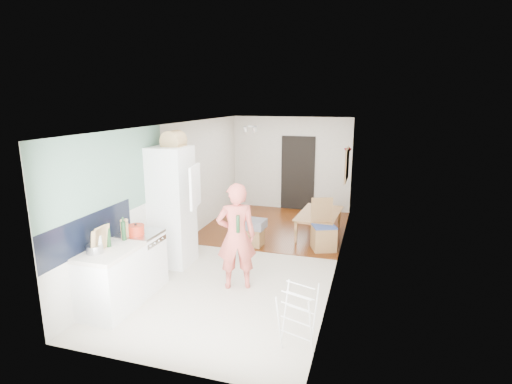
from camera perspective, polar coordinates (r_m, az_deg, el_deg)
The scene contains 32 objects.
room_shell at distance 7.46m, azimuth -0.49°, elevation -0.04°, with size 3.20×7.00×2.50m, color silver, non-canonical shape.
floor at distance 7.84m, azimuth -0.47°, elevation -8.97°, with size 3.20×7.00×0.01m, color beige.
wood_floor_overlay at distance 9.52m, azimuth 2.81°, elevation -4.90°, with size 3.20×3.30×0.01m, color #61290D.
sage_wall_panel at distance 6.29m, azimuth -20.10°, elevation 2.24°, with size 0.02×3.00×1.30m, color slate.
tile_splashback at distance 6.03m, azimuth -22.63°, elevation -5.29°, with size 0.02×1.90×0.50m, color black.
doorway_recess at distance 10.78m, azimuth 5.99°, elevation 2.65°, with size 0.90×0.04×2.00m, color black.
base_cabinet at distance 6.12m, azimuth -19.90°, elevation -12.03°, with size 0.60×0.90×0.86m, color white.
worktop at distance 5.95m, azimuth -20.25°, elevation -8.01°, with size 0.62×0.92×0.06m, color silver.
range_cooker at distance 6.68m, azimuth -16.08°, elevation -9.51°, with size 0.60×0.60×0.88m, color white.
cooker_top at distance 6.52m, azimuth -16.34°, elevation -5.77°, with size 0.60×0.60×0.04m, color #B5B5B7.
fridge_housing at distance 7.29m, azimuth -11.91°, elevation -2.07°, with size 0.66×0.66×2.15m, color white.
fridge_door at distance 6.65m, azimuth -8.70°, elevation 0.81°, with size 0.56×0.04×0.70m, color white.
fridge_interior at distance 7.04m, azimuth -9.87°, elevation 1.46°, with size 0.02×0.52×0.66m, color white.
pinboard at distance 8.97m, azimuth 12.87°, elevation 3.83°, with size 0.03×0.90×0.70m, color tan.
pinboard_frame at distance 8.97m, azimuth 12.78°, elevation 3.83°, with size 0.01×0.94×0.74m, color #B0794A.
wall_sconce at distance 9.59m, azimuth 12.97°, elevation 5.62°, with size 0.18×0.18×0.16m, color maroon.
person at distance 6.24m, azimuth -2.84°, elevation -5.00°, with size 0.74×0.48×2.02m, color #D55A4F.
dining_table at distance 8.91m, azimuth 9.15°, elevation -4.85°, with size 1.28×0.71×0.45m, color #B0794A.
dining_chair at distance 8.02m, azimuth 9.71°, elevation -4.73°, with size 0.43×0.43×1.03m, color #B0794A, non-canonical shape.
stool at distance 8.20m, azimuth -0.09°, elevation -6.51°, with size 0.29×0.29×0.39m, color #B0794A, non-canonical shape.
grey_drape at distance 8.12m, azimuth -0.13°, elevation -4.60°, with size 0.40×0.40×0.18m, color slate.
drying_rack at distance 5.06m, azimuth 5.96°, elevation -17.45°, with size 0.39×0.36×0.77m, color white, non-canonical shape.
bread_bin at distance 7.13m, azimuth -11.69°, elevation 7.21°, with size 0.37×0.35×0.20m, color tan, non-canonical shape.
red_casserole at distance 6.41m, azimuth -16.78°, elevation -5.22°, with size 0.26×0.26×0.15m, color red.
steel_pan at distance 5.87m, azimuth -22.04°, elevation -7.56°, with size 0.22×0.22×0.11m, color #B5B5B7.
held_bottle at distance 6.03m, azimuth -2.60°, elevation -4.59°, with size 0.06×0.06×0.27m, color #1A3C1E.
bottle_a at distance 6.01m, azimuth -20.36°, elevation -6.09°, with size 0.06×0.06×0.28m, color #1A3C1E.
bottle_b at distance 6.20m, azimuth -18.38°, elevation -5.31°, with size 0.06×0.06×0.28m, color #1A3C1E.
bottle_c at distance 5.89m, azimuth -21.58°, elevation -6.83°, with size 0.09×0.09×0.23m, color silver.
pepper_mill_front at distance 6.34m, azimuth -18.00°, elevation -5.15°, with size 0.06×0.06×0.23m, color tan.
pepper_mill_back at distance 6.25m, azimuth -18.47°, elevation -5.34°, with size 0.07×0.07×0.25m, color tan.
chopping_boards at distance 5.86m, azimuth -21.39°, elevation -6.25°, with size 0.04×0.26×0.36m, color tan, non-canonical shape.
Camera 1 is at (2.14, -6.94, 2.96)m, focal length 28.00 mm.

